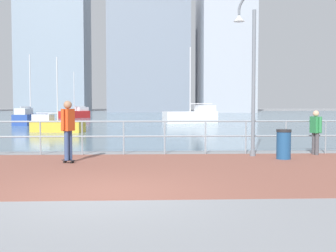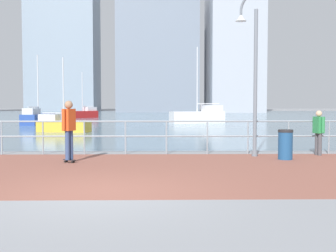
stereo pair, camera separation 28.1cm
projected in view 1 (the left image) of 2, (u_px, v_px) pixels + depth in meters
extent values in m
plane|color=gray|center=(143.00, 119.00, 47.79)|extent=(220.00, 220.00, 0.00)
cube|color=#935647|center=(115.00, 170.00, 10.62)|extent=(28.00, 6.70, 0.01)
cube|color=slate|center=(144.00, 116.00, 58.85)|extent=(180.00, 88.00, 0.00)
cylinder|color=#8C99A3|center=(40.00, 138.00, 13.81)|extent=(0.05, 0.05, 1.13)
cylinder|color=#8C99A3|center=(82.00, 138.00, 13.87)|extent=(0.05, 0.05, 1.13)
cylinder|color=#8C99A3|center=(124.00, 138.00, 13.93)|extent=(0.05, 0.05, 1.13)
cylinder|color=#8C99A3|center=(165.00, 138.00, 13.99)|extent=(0.05, 0.05, 1.13)
cylinder|color=#8C99A3|center=(205.00, 138.00, 14.05)|extent=(0.05, 0.05, 1.13)
cylinder|color=#8C99A3|center=(246.00, 138.00, 14.11)|extent=(0.05, 0.05, 1.13)
cylinder|color=#8C99A3|center=(286.00, 137.00, 14.17)|extent=(0.05, 0.05, 1.13)
cylinder|color=#8C99A3|center=(326.00, 137.00, 14.23)|extent=(0.05, 0.05, 1.13)
cylinder|color=#8C99A3|center=(124.00, 121.00, 13.90)|extent=(25.20, 0.06, 0.06)
cylinder|color=#8C99A3|center=(124.00, 136.00, 13.92)|extent=(25.20, 0.06, 0.06)
cylinder|color=slate|center=(253.00, 153.00, 13.54)|extent=(0.19, 0.19, 0.20)
cylinder|color=slate|center=(253.00, 84.00, 13.42)|extent=(0.12, 0.12, 4.78)
cylinder|color=slate|center=(241.00, 3.00, 13.54)|extent=(0.18, 0.17, 0.19)
cylinder|color=slate|center=(240.00, 7.00, 13.59)|extent=(0.15, 0.15, 0.19)
cylinder|color=slate|center=(239.00, 12.00, 13.61)|extent=(0.12, 0.12, 0.17)
cone|color=silver|center=(239.00, 18.00, 13.62)|extent=(0.36, 0.36, 0.22)
cylinder|color=black|center=(64.00, 162.00, 11.95)|extent=(0.07, 0.05, 0.06)
cylinder|color=black|center=(66.00, 162.00, 12.02)|extent=(0.07, 0.05, 0.06)
cylinder|color=black|center=(71.00, 162.00, 11.84)|extent=(0.07, 0.05, 0.06)
cylinder|color=black|center=(73.00, 162.00, 11.91)|extent=(0.07, 0.05, 0.06)
cube|color=black|center=(68.00, 160.00, 11.93)|extent=(0.41, 0.28, 0.02)
cylinder|color=#384C7A|center=(67.00, 146.00, 11.83)|extent=(0.17, 0.17, 0.85)
cylinder|color=#384C7A|center=(70.00, 145.00, 11.98)|extent=(0.17, 0.17, 0.85)
cube|color=#D84C1E|center=(68.00, 120.00, 11.86)|extent=(0.37, 0.41, 0.64)
cylinder|color=#D84C1E|center=(63.00, 120.00, 11.65)|extent=(0.12, 0.12, 0.60)
cylinder|color=#D84C1E|center=(73.00, 119.00, 12.07)|extent=(0.12, 0.12, 0.60)
sphere|color=#A37A5B|center=(68.00, 105.00, 11.84)|extent=(0.24, 0.24, 0.24)
cylinder|color=#4C4C51|center=(314.00, 144.00, 13.94)|extent=(0.16, 0.16, 0.74)
cylinder|color=#4C4C51|center=(317.00, 144.00, 13.79)|extent=(0.16, 0.16, 0.74)
cube|color=#2D8C4C|center=(316.00, 125.00, 13.83)|extent=(0.32, 0.39, 0.55)
cylinder|color=#2D8C4C|center=(311.00, 124.00, 14.05)|extent=(0.11, 0.11, 0.53)
cylinder|color=#2D8C4C|center=(320.00, 125.00, 13.61)|extent=(0.11, 0.11, 0.53)
sphere|color=#DBAD89|center=(316.00, 113.00, 13.81)|extent=(0.21, 0.21, 0.21)
cylinder|color=navy|center=(284.00, 146.00, 12.77)|extent=(0.44, 0.44, 0.85)
cylinder|color=#262628|center=(284.00, 131.00, 12.75)|extent=(0.46, 0.46, 0.08)
cube|color=white|center=(190.00, 117.00, 37.33)|extent=(5.13, 2.80, 1.05)
cube|color=silver|center=(205.00, 108.00, 37.75)|extent=(1.99, 1.50, 0.58)
cylinder|color=silver|center=(190.00, 79.00, 37.14)|extent=(0.12, 0.12, 5.83)
cylinder|color=silver|center=(201.00, 104.00, 37.60)|extent=(2.15, 0.69, 0.09)
cube|color=#284799|center=(31.00, 119.00, 34.01)|extent=(1.86, 4.28, 0.89)
cube|color=silver|center=(24.00, 111.00, 32.74)|extent=(1.10, 1.60, 0.49)
cylinder|color=silver|center=(30.00, 84.00, 33.86)|extent=(0.10, 0.10, 4.93)
cylinder|color=silver|center=(26.00, 107.00, 33.05)|extent=(0.35, 1.86, 0.08)
cube|color=#B21E1E|center=(74.00, 115.00, 50.57)|extent=(3.59, 3.89, 0.87)
cube|color=silver|center=(82.00, 109.00, 51.49)|extent=(1.62, 1.68, 0.48)
cylinder|color=silver|center=(74.00, 91.00, 50.42)|extent=(0.10, 0.10, 4.82)
cylinder|color=silver|center=(80.00, 106.00, 51.21)|extent=(1.25, 1.43, 0.08)
cube|color=gold|center=(58.00, 126.00, 25.06)|extent=(3.41, 1.83, 0.70)
cube|color=silver|center=(43.00, 117.00, 25.25)|extent=(1.32, 0.99, 0.39)
cylinder|color=silver|center=(57.00, 89.00, 24.94)|extent=(0.08, 0.08, 3.88)
cylinder|color=silver|center=(47.00, 113.00, 25.18)|extent=(1.43, 0.45, 0.06)
cube|color=slate|center=(149.00, 58.00, 89.80)|extent=(17.41, 11.88, 23.84)
cube|color=#A3A8B2|center=(224.00, 29.00, 87.76)|extent=(10.81, 15.16, 35.77)
cube|color=#8493A3|center=(54.00, 48.00, 101.98)|extent=(16.61, 12.53, 31.36)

